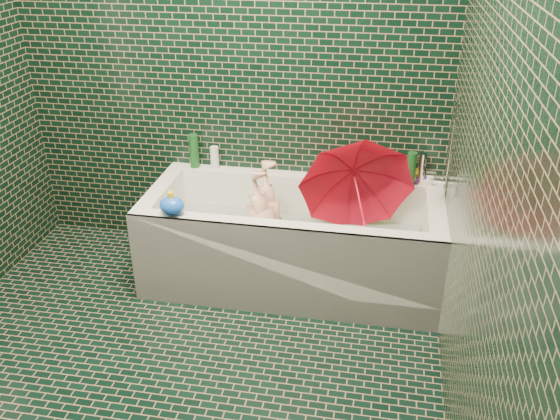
% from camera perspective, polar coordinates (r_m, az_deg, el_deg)
% --- Properties ---
extents(floor, '(2.80, 2.80, 0.00)m').
position_cam_1_polar(floor, '(2.98, -11.18, -16.44)').
color(floor, black).
rests_on(floor, ground).
extents(wall_back, '(2.80, 0.00, 2.80)m').
position_cam_1_polar(wall_back, '(3.58, -4.98, 14.56)').
color(wall_back, black).
rests_on(wall_back, floor).
extents(wall_right, '(0.00, 2.80, 2.80)m').
position_cam_1_polar(wall_right, '(2.15, 19.76, 4.28)').
color(wall_right, black).
rests_on(wall_right, floor).
extents(bathtub, '(1.70, 0.75, 0.55)m').
position_cam_1_polar(bathtub, '(3.52, 1.16, -3.86)').
color(bathtub, white).
rests_on(bathtub, floor).
extents(bath_mat, '(1.35, 0.47, 0.01)m').
position_cam_1_polar(bath_mat, '(3.56, 1.20, -4.48)').
color(bath_mat, green).
rests_on(bath_mat, bathtub).
extents(water, '(1.48, 0.53, 0.00)m').
position_cam_1_polar(water, '(3.49, 1.22, -2.48)').
color(water, silver).
rests_on(water, bathtub).
extents(faucet, '(0.18, 0.19, 0.55)m').
position_cam_1_polar(faucet, '(3.26, 15.58, 3.48)').
color(faucet, silver).
rests_on(faucet, wall_right).
extents(child, '(0.92, 0.52, 0.27)m').
position_cam_1_polar(child, '(3.47, -1.16, -2.47)').
color(child, '#E4A78E').
rests_on(child, bathtub).
extents(umbrella, '(0.88, 0.85, 0.88)m').
position_cam_1_polar(umbrella, '(3.34, 7.62, 1.07)').
color(umbrella, red).
rests_on(umbrella, bathtub).
extents(soap_bottle_a, '(0.11, 0.11, 0.24)m').
position_cam_1_polar(soap_bottle_a, '(3.61, 13.84, 2.22)').
color(soap_bottle_a, white).
rests_on(soap_bottle_a, bathtub).
extents(soap_bottle_b, '(0.09, 0.10, 0.20)m').
position_cam_1_polar(soap_bottle_b, '(3.62, 13.20, 2.37)').
color(soap_bottle_b, '#451D70').
rests_on(soap_bottle_b, bathtub).
extents(soap_bottle_c, '(0.13, 0.13, 0.17)m').
position_cam_1_polar(soap_bottle_c, '(3.64, 13.15, 2.54)').
color(soap_bottle_c, '#14461A').
rests_on(soap_bottle_c, bathtub).
extents(bottle_right_tall, '(0.07, 0.07, 0.21)m').
position_cam_1_polar(bottle_right_tall, '(3.57, 12.49, 3.86)').
color(bottle_right_tall, '#14461A').
rests_on(bottle_right_tall, bathtub).
extents(bottle_right_pump, '(0.06, 0.06, 0.19)m').
position_cam_1_polar(bottle_right_pump, '(3.60, 13.47, 3.89)').
color(bottle_right_pump, silver).
rests_on(bottle_right_pump, bathtub).
extents(bottle_left_tall, '(0.07, 0.07, 0.22)m').
position_cam_1_polar(bottle_left_tall, '(3.78, -8.27, 5.65)').
color(bottle_left_tall, '#14461A').
rests_on(bottle_left_tall, bathtub).
extents(bottle_left_short, '(0.05, 0.05, 0.14)m').
position_cam_1_polar(bottle_left_short, '(3.76, -6.31, 5.05)').
color(bottle_left_short, white).
rests_on(bottle_left_short, bathtub).
extents(rubber_duck, '(0.12, 0.09, 0.10)m').
position_cam_1_polar(rubber_duck, '(3.62, 12.41, 3.17)').
color(rubber_duck, yellow).
rests_on(rubber_duck, bathtub).
extents(bath_toy, '(0.17, 0.15, 0.13)m').
position_cam_1_polar(bath_toy, '(3.21, -10.37, 0.43)').
color(bath_toy, blue).
rests_on(bath_toy, bathtub).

